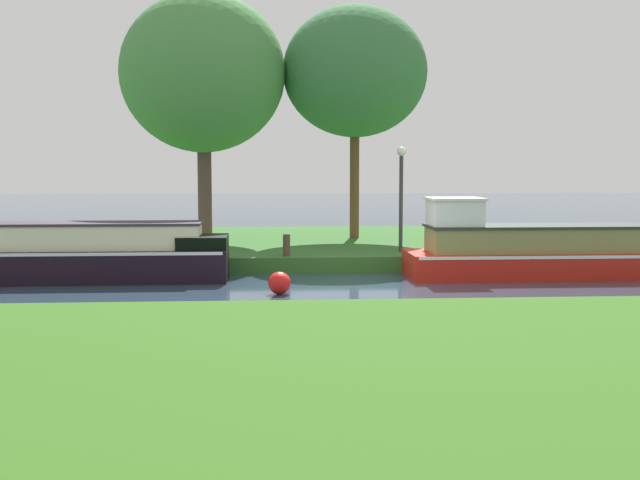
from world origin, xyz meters
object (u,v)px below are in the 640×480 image
at_px(red_narrowboat, 552,252).
at_px(willow_tree_left, 203,73).
at_px(black_barge, 74,255).
at_px(channel_buoy, 279,283).
at_px(mooring_post_far, 469,240).
at_px(lamp_post, 401,185).
at_px(mooring_post_near, 287,245).
at_px(willow_tree_centre, 355,72).

bearing_deg(red_narrowboat, willow_tree_left, 146.17).
bearing_deg(black_barge, channel_buoy, -25.10).
bearing_deg(mooring_post_far, channel_buoy, -145.40).
height_order(red_narrowboat, channel_buoy, red_narrowboat).
bearing_deg(lamp_post, mooring_post_near, -163.38).
bearing_deg(willow_tree_centre, willow_tree_left, -176.42).
distance_m(willow_tree_left, mooring_post_near, 6.95).
xyz_separation_m(red_narrowboat, lamp_post, (-3.26, 2.01, 1.52)).
distance_m(black_barge, mooring_post_near, 4.95).
distance_m(black_barge, channel_buoy, 5.08).
height_order(willow_tree_left, channel_buoy, willow_tree_left).
height_order(black_barge, lamp_post, lamp_post).
distance_m(mooring_post_near, mooring_post_far, 4.51).
distance_m(willow_tree_centre, lamp_post, 5.26).
height_order(black_barge, channel_buoy, black_barge).
xyz_separation_m(willow_tree_centre, mooring_post_far, (2.29, -4.89, -4.67)).
height_order(willow_tree_centre, channel_buoy, willow_tree_centre).
xyz_separation_m(lamp_post, mooring_post_near, (-2.96, -0.88, -1.44)).
height_order(black_barge, mooring_post_near, black_barge).
bearing_deg(mooring_post_near, lamp_post, 16.62).
relative_size(black_barge, channel_buoy, 16.03).
bearing_deg(channel_buoy, willow_tree_centre, 73.28).
height_order(willow_tree_centre, mooring_post_far, willow_tree_centre).
relative_size(willow_tree_left, mooring_post_far, 10.08).
height_order(mooring_post_far, channel_buoy, mooring_post_far).
bearing_deg(willow_tree_left, willow_tree_centre, 3.58).
xyz_separation_m(red_narrowboat, mooring_post_far, (-1.71, 1.12, 0.17)).
bearing_deg(mooring_post_near, red_narrowboat, -10.23).
distance_m(willow_tree_left, willow_tree_centre, 4.56).
relative_size(lamp_post, channel_buoy, 5.85).
relative_size(black_barge, mooring_post_far, 10.18).
distance_m(willow_tree_left, mooring_post_far, 9.42).
height_order(red_narrowboat, mooring_post_far, red_narrowboat).
bearing_deg(lamp_post, willow_tree_centre, 100.47).
distance_m(lamp_post, channel_buoy, 5.57).
xyz_separation_m(black_barge, mooring_post_far, (9.33, 1.12, 0.17)).
bearing_deg(mooring_post_near, mooring_post_far, 0.00).
distance_m(black_barge, willow_tree_centre, 10.45).
xyz_separation_m(willow_tree_left, willow_tree_centre, (4.55, 0.28, 0.11)).
distance_m(willow_tree_left, lamp_post, 7.22).
xyz_separation_m(red_narrowboat, willow_tree_left, (-8.55, 5.73, 4.73)).
xyz_separation_m(mooring_post_far, channel_buoy, (-4.74, -3.27, -0.53)).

